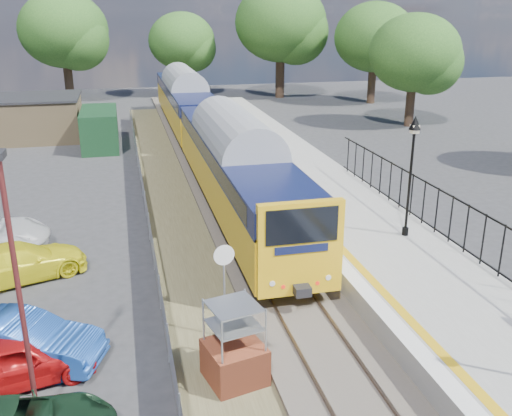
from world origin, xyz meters
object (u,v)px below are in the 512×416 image
object	(u,v)px
speed_sign	(224,275)
car_red	(14,360)
carpark_lamp	(17,277)
brick_plinth	(234,345)
car_blue	(21,342)
train	(203,123)
car_yellow	(19,262)
victorian_lamp_north	(413,149)

from	to	relation	value
speed_sign	car_red	bearing A→B (deg)	-177.80
speed_sign	carpark_lamp	bearing A→B (deg)	-159.59
brick_plinth	car_blue	distance (m)	5.79
train	speed_sign	distance (m)	21.40
train	car_yellow	distance (m)	18.16
brick_plinth	car_yellow	bearing A→B (deg)	129.85
car_red	car_blue	distance (m)	0.80
car_blue	car_yellow	distance (m)	5.56
brick_plinth	speed_sign	world-z (taller)	speed_sign
car_blue	car_red	bearing A→B (deg)	-163.48
brick_plinth	car_blue	bearing A→B (deg)	159.67
victorian_lamp_north	car_yellow	world-z (taller)	victorian_lamp_north
train	brick_plinth	bearing A→B (deg)	-96.43
car_yellow	car_blue	bearing A→B (deg)	167.56
brick_plinth	car_blue	world-z (taller)	brick_plinth
train	carpark_lamp	xyz separation A→B (m)	(-7.40, -23.67, 1.38)
car_blue	victorian_lamp_north	bearing A→B (deg)	-52.28
car_yellow	car_red	bearing A→B (deg)	166.02
train	car_blue	world-z (taller)	train
victorian_lamp_north	speed_sign	distance (m)	9.15
train	speed_sign	size ratio (longest dim) A/B	13.69
train	car_red	world-z (taller)	train
speed_sign	car_yellow	bearing A→B (deg)	133.45
victorian_lamp_north	car_blue	bearing A→B (deg)	-162.49
speed_sign	car_red	size ratio (longest dim) A/B	0.74
car_red	victorian_lamp_north	bearing A→B (deg)	-81.97
car_blue	car_yellow	world-z (taller)	car_blue
car_blue	car_yellow	xyz separation A→B (m)	(-0.84, 5.50, -0.04)
car_red	car_yellow	world-z (taller)	car_red
speed_sign	carpark_lamp	distance (m)	5.71
car_blue	carpark_lamp	bearing A→B (deg)	-144.90
victorian_lamp_north	brick_plinth	size ratio (longest dim) A/B	2.05
train	car_blue	bearing A→B (deg)	-110.74
carpark_lamp	car_yellow	distance (m)	8.61
car_red	car_blue	world-z (taller)	car_blue
victorian_lamp_north	car_yellow	size ratio (longest dim) A/B	0.99
brick_plinth	car_red	xyz separation A→B (m)	(-5.47, 1.22, -0.39)
victorian_lamp_north	train	bearing A→B (deg)	107.28
speed_sign	car_blue	distance (m)	5.70
brick_plinth	car_yellow	xyz separation A→B (m)	(-6.26, 7.51, -0.40)
victorian_lamp_north	train	distance (m)	17.95
speed_sign	carpark_lamp	size ratio (longest dim) A/B	0.46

